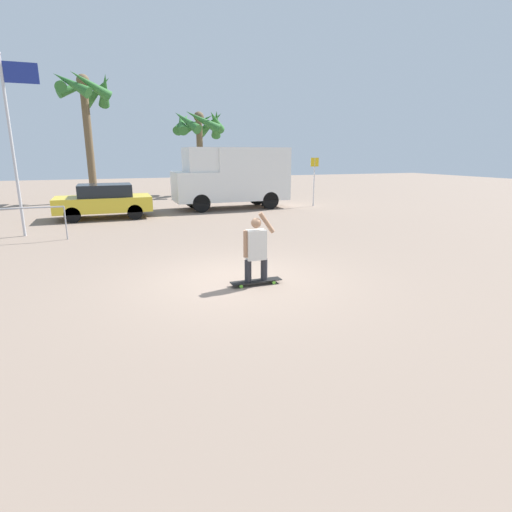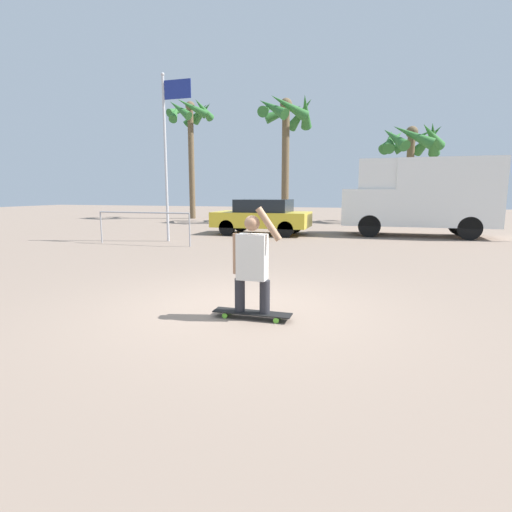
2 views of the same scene
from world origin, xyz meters
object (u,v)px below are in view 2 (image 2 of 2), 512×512
person_skateboarder (252,260)px  palm_tree_center_background (286,120)px  camper_van (421,195)px  parked_car_yellow (262,216)px  flagpole (168,145)px  palm_tree_far_left (190,121)px  palm_tree_near_van (412,142)px  skateboard (252,313)px

person_skateboarder → palm_tree_center_background: palm_tree_center_background is taller
camper_van → parked_car_yellow: camper_van is taller
camper_van → palm_tree_center_background: 9.46m
parked_car_yellow → flagpole: size_ratio=0.68×
palm_tree_far_left → camper_van: bearing=-28.5°
person_skateboarder → palm_tree_near_van: size_ratio=0.26×
skateboard → flagpole: (-5.30, 7.48, 3.23)m
parked_car_yellow → palm_tree_far_left: bearing=130.6°
person_skateboarder → palm_tree_center_background: (-3.40, 17.29, 4.82)m
flagpole → person_skateboarder: bearing=-54.7°
palm_tree_far_left → person_skateboarder: bearing=-62.2°
person_skateboarder → palm_tree_near_van: (3.27, 19.28, 3.63)m
parked_car_yellow → palm_tree_far_left: palm_tree_far_left is taller
skateboard → palm_tree_center_background: bearing=101.1°
camper_van → parked_car_yellow: 6.24m
skateboard → flagpole: size_ratio=0.19×
camper_van → person_skateboarder: bearing=-105.2°
parked_car_yellow → palm_tree_near_van: size_ratio=0.70×
person_skateboarder → camper_van: camper_van is taller
skateboard → flagpole: flagpole is taller
parked_car_yellow → palm_tree_near_van: bearing=54.5°
skateboard → person_skateboarder: bearing=180.0°
camper_van → parked_car_yellow: bearing=-169.2°
parked_car_yellow → palm_tree_center_background: 8.24m
person_skateboarder → palm_tree_far_left: size_ratio=0.19×
palm_tree_near_van → palm_tree_far_left: palm_tree_far_left is taller
person_skateboarder → parked_car_yellow: 11.05m
skateboard → parked_car_yellow: (-2.87, 10.67, 0.67)m
person_skateboarder → palm_tree_center_background: 18.27m
flagpole → palm_tree_near_van: bearing=54.0°
camper_van → palm_tree_center_background: bearing=140.4°
palm_tree_far_left → palm_tree_near_van: bearing=1.2°
skateboard → palm_tree_near_van: size_ratio=0.20×
parked_car_yellow → palm_tree_far_left: size_ratio=0.51×
person_skateboarder → parked_car_yellow: person_skateboarder is taller
skateboard → palm_tree_near_van: 20.04m
camper_van → parked_car_yellow: (-6.07, -1.16, -0.86)m
parked_car_yellow → palm_tree_far_left: (-7.13, 8.33, 5.42)m
palm_tree_near_van → palm_tree_far_left: bearing=-178.8°
skateboard → palm_tree_far_left: bearing=117.8°
skateboard → palm_tree_center_background: (-3.40, 17.29, 5.55)m
person_skateboarder → palm_tree_near_van: 19.89m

